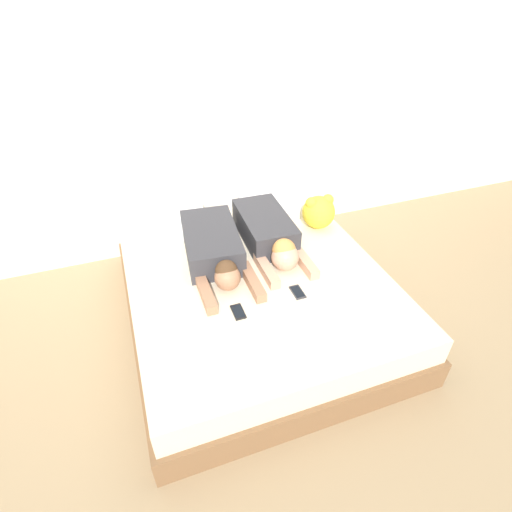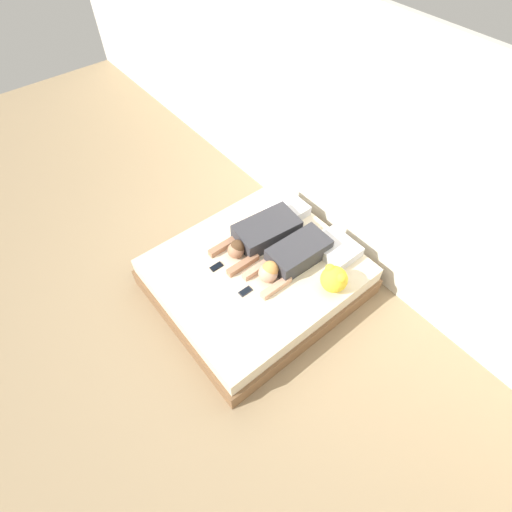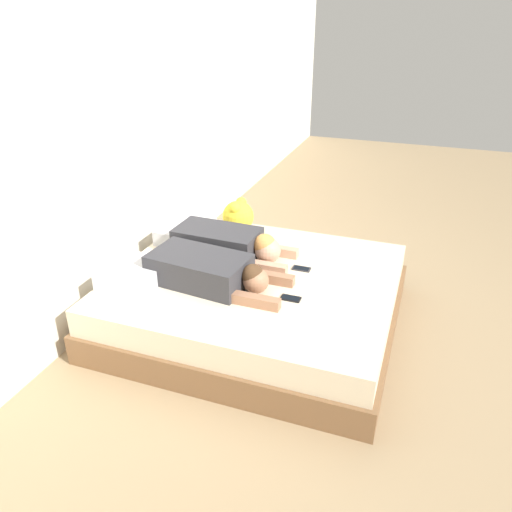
% 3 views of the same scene
% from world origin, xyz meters
% --- Properties ---
extents(ground_plane, '(12.00, 12.00, 0.00)m').
position_xyz_m(ground_plane, '(0.00, 0.00, 0.00)').
color(ground_plane, '#9E8460').
extents(wall_back, '(12.00, 0.06, 2.60)m').
position_xyz_m(wall_back, '(0.00, 1.16, 1.30)').
color(wall_back, silver).
rests_on(wall_back, ground_plane).
extents(bed, '(1.80, 2.01, 0.41)m').
position_xyz_m(bed, '(0.00, 0.00, 0.20)').
color(bed, brown).
rests_on(bed, ground_plane).
extents(pillow_head_left, '(0.44, 0.37, 0.12)m').
position_xyz_m(pillow_head_left, '(-0.39, 0.76, 0.47)').
color(pillow_head_left, silver).
rests_on(pillow_head_left, bed).
extents(pillow_head_right, '(0.44, 0.37, 0.12)m').
position_xyz_m(pillow_head_right, '(0.39, 0.76, 0.47)').
color(pillow_head_right, silver).
rests_on(pillow_head_right, bed).
extents(person_left, '(0.45, 1.00, 0.21)m').
position_xyz_m(person_left, '(-0.23, 0.26, 0.51)').
color(person_left, '#333338').
rests_on(person_left, bed).
extents(person_right, '(0.36, 0.93, 0.23)m').
position_xyz_m(person_right, '(0.21, 0.29, 0.51)').
color(person_right, '#333338').
rests_on(person_right, bed).
extents(cell_phone_left, '(0.07, 0.13, 0.01)m').
position_xyz_m(cell_phone_left, '(-0.24, -0.33, 0.41)').
color(cell_phone_left, black).
rests_on(cell_phone_left, bed).
extents(cell_phone_right, '(0.07, 0.13, 0.01)m').
position_xyz_m(cell_phone_right, '(0.19, -0.29, 0.41)').
color(cell_phone_right, '#2D2D33').
rests_on(cell_phone_right, bed).
extents(plush_toy, '(0.27, 0.27, 0.28)m').
position_xyz_m(plush_toy, '(0.69, 0.41, 0.55)').
color(plush_toy, yellow).
rests_on(plush_toy, bed).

